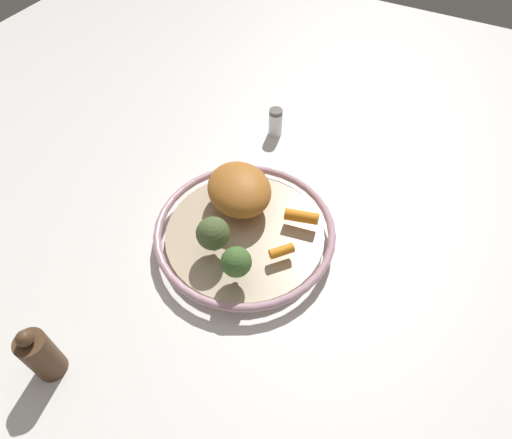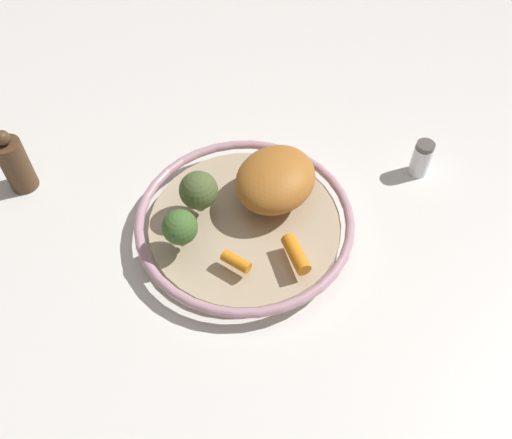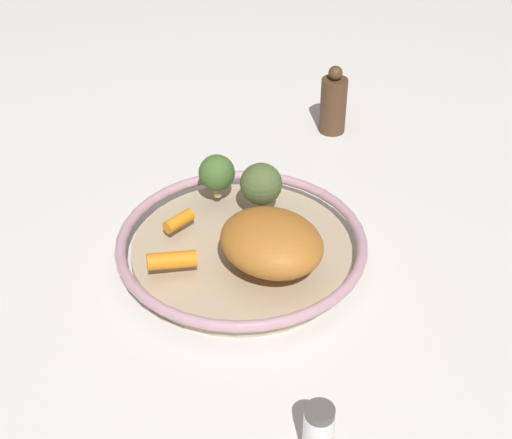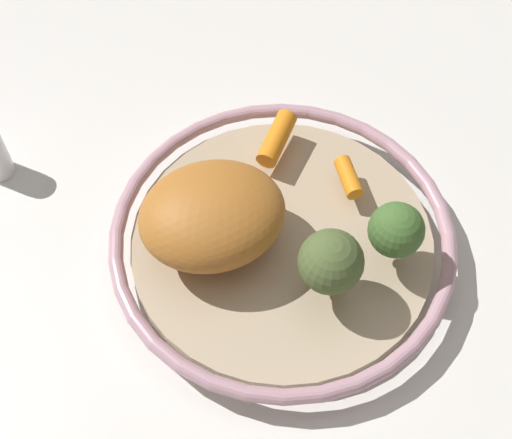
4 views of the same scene
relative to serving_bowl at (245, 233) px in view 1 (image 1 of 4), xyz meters
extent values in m
plane|color=silver|center=(0.00, 0.00, -0.02)|extent=(2.21, 2.21, 0.00)
cylinder|color=tan|center=(0.00, 0.00, -0.01)|extent=(0.30, 0.30, 0.03)
torus|color=#BB8D9D|center=(0.00, 0.00, 0.01)|extent=(0.34, 0.34, 0.01)
ellipsoid|color=#B06827|center=(0.04, -0.05, 0.05)|extent=(0.18, 0.18, 0.07)
cylinder|color=orange|center=(-0.09, -0.06, 0.03)|extent=(0.07, 0.04, 0.03)
cylinder|color=orange|center=(-0.09, 0.02, 0.03)|extent=(0.04, 0.04, 0.02)
cylinder|color=tan|center=(-0.04, 0.10, 0.03)|extent=(0.01, 0.01, 0.02)
sphere|color=#42682E|center=(-0.04, 0.10, 0.06)|extent=(0.05, 0.05, 0.05)
cylinder|color=tan|center=(0.03, 0.07, 0.03)|extent=(0.01, 0.01, 0.02)
sphere|color=#4D5F31|center=(0.03, 0.07, 0.06)|extent=(0.06, 0.06, 0.06)
cylinder|color=white|center=(0.09, -0.31, 0.01)|extent=(0.03, 0.03, 0.06)
cylinder|color=#56514C|center=(0.09, -0.31, 0.04)|extent=(0.03, 0.03, 0.01)
cylinder|color=#4C331E|center=(0.15, 0.36, 0.03)|extent=(0.05, 0.05, 0.10)
sphere|color=#4C331E|center=(0.15, 0.36, 0.09)|extent=(0.02, 0.02, 0.02)
camera|label=1|loc=(-0.25, 0.43, 0.66)|focal=30.47mm
camera|label=2|loc=(-0.52, 0.05, 0.69)|focal=38.70mm
camera|label=3|loc=(0.03, -0.79, 0.63)|focal=52.05mm
camera|label=4|loc=(0.32, 0.18, 0.60)|focal=49.42mm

